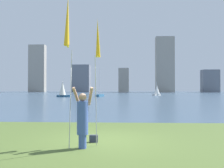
# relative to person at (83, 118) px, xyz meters

# --- Properties ---
(ground) EXTENTS (120.00, 138.00, 0.12)m
(ground) POSITION_rel_person_xyz_m (0.55, 52.08, -0.99)
(ground) COLOR #475B28
(person) EXTENTS (0.69, 0.51, 1.88)m
(person) POSITION_rel_person_xyz_m (0.00, 0.00, 0.00)
(person) COLOR #3F59A5
(person) RESTS_ON ground
(kite_flag_left) EXTENTS (0.16, 0.83, 4.64)m
(kite_flag_left) POSITION_rel_person_xyz_m (-0.40, -0.34, 2.84)
(kite_flag_left) COLOR #B2B2B7
(kite_flag_left) RESTS_ON ground
(kite_flag_right) EXTENTS (0.16, 0.99, 4.14)m
(kite_flag_right) POSITION_rel_person_xyz_m (0.40, 0.64, 2.49)
(kite_flag_right) COLOR #B2B2B7
(kite_flag_right) RESTS_ON ground
(bag) EXTENTS (0.29, 0.12, 0.25)m
(bag) POSITION_rel_person_xyz_m (0.24, 0.85, -0.80)
(bag) COLOR #33384C
(bag) RESTS_ON ground
(sailboat_1) EXTENTS (2.21, 2.36, 3.35)m
(sailboat_1) POSITION_rel_person_xyz_m (9.35, 51.14, 0.30)
(sailboat_1) COLOR silver
(sailboat_1) RESTS_ON ground
(sailboat_2) EXTENTS (1.69, 3.26, 5.96)m
(sailboat_2) POSITION_rel_person_xyz_m (-3.72, 44.61, -0.58)
(sailboat_2) COLOR #2D6084
(sailboat_2) RESTS_ON ground
(sailboat_5) EXTENTS (2.74, 1.44, 4.06)m
(sailboat_5) POSITION_rel_person_xyz_m (-11.13, 42.08, 0.73)
(sailboat_5) COLOR #2D6084
(sailboat_5) RESTS_ON ground
(skyline_tower_0) EXTENTS (7.21, 3.39, 21.09)m
(skyline_tower_0) POSITION_rel_person_xyz_m (-37.12, 100.15, 9.62)
(skyline_tower_0) COLOR gray
(skyline_tower_0) RESTS_ON ground
(skyline_tower_1) EXTENTS (7.54, 7.25, 11.88)m
(skyline_tower_1) POSITION_rel_person_xyz_m (-16.99, 99.51, 5.01)
(skyline_tower_1) COLOR slate
(skyline_tower_1) RESTS_ON ground
(skyline_tower_2) EXTENTS (4.35, 6.65, 10.27)m
(skyline_tower_2) POSITION_rel_person_xyz_m (1.56, 97.76, 4.21)
(skyline_tower_2) COLOR gray
(skyline_tower_2) RESTS_ON ground
(skyline_tower_3) EXTENTS (7.64, 3.59, 23.31)m
(skyline_tower_3) POSITION_rel_person_xyz_m (18.87, 95.66, 10.73)
(skyline_tower_3) COLOR gray
(skyline_tower_3) RESTS_ON ground
(skyline_tower_4) EXTENTS (7.00, 4.14, 9.52)m
(skyline_tower_4) POSITION_rel_person_xyz_m (38.13, 97.37, 3.84)
(skyline_tower_4) COLOR slate
(skyline_tower_4) RESTS_ON ground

